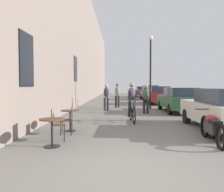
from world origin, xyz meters
The scene contains 17 objects.
ground_plane centered at (0.00, 0.00, 0.00)m, with size 88.00×88.00×0.00m, color slate.
building_facade_left centered at (-3.45, 14.00, 5.49)m, with size 0.54×68.00×10.99m.
cafe_table_near centered at (-1.96, 1.64, 0.52)m, with size 0.64×0.64×0.72m.
cafe_chair_near_toward_street centered at (-2.03, 2.25, 0.52)m, with size 0.46×0.46×0.89m.
cafe_table_mid centered at (-1.92, 3.69, 0.52)m, with size 0.64×0.64×0.72m.
cafe_chair_mid_toward_street centered at (-1.84, 3.13, 0.52)m, with size 0.42×0.42×0.89m.
cyclist_on_bicycle centered at (0.34, 5.84, 0.81)m, with size 0.52×1.76×1.74m.
pedestrian_near centered at (1.30, 8.73, 0.91)m, with size 0.36×0.27×1.62m.
pedestrian_mid centered at (-1.00, 10.42, 0.94)m, with size 0.38×0.30×1.67m.
pedestrian_far centered at (-0.30, 12.39, 0.98)m, with size 0.36×0.26×1.73m.
street_lamp centered at (1.92, 11.36, 3.11)m, with size 0.32×0.32×4.90m.
parked_car_nearest centered at (3.33, 3.92, 0.76)m, with size 1.79×4.14×1.47m.
parked_car_second centered at (3.29, 9.41, 0.75)m, with size 1.77×4.10×1.45m.
parked_car_third centered at (3.11, 15.60, 0.78)m, with size 1.92×4.31×1.51m.
parked_car_fourth centered at (3.34, 21.91, 0.82)m, with size 1.95×4.50×1.59m.
parked_car_fifth centered at (3.06, 27.52, 0.76)m, with size 1.81×4.13×1.46m.
parked_motorcycle centered at (2.32, 2.21, 0.40)m, with size 0.62×2.14×0.92m.
Camera 1 is at (-0.29, -4.10, 1.56)m, focal length 36.78 mm.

